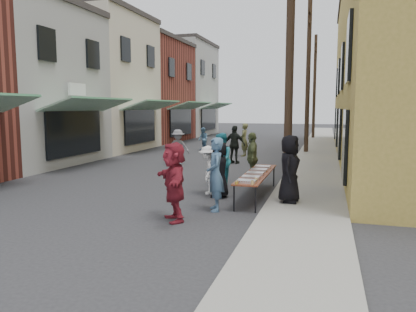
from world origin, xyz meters
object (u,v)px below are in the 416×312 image
Objects in this scene: catering_tray_sausage at (247,181)px; guest_front_c at (221,160)px; utility_pole_near at (290,51)px; serving_table at (257,174)px; server at (289,169)px; guest_front_a at (220,170)px; utility_pole_far at (314,87)px; utility_pole_mid at (308,78)px.

guest_front_c is at bearing 116.48° from catering_tray_sausage.
guest_front_c is at bearing 168.26° from utility_pole_near.
serving_table is 8.00× the size of catering_tray_sausage.
server is (1.05, 0.86, 0.26)m from catering_tray_sausage.
guest_front_c is at bearing -157.99° from guest_front_a.
serving_table is 1.65m from catering_tray_sausage.
utility_pole_far is 25.16m from serving_table.
catering_tray_sausage is 0.29× the size of guest_front_a.
utility_pole_mid reaches higher than serving_table.
utility_pole_far reaches higher than guest_front_c.
utility_pole_near is at bearing -90.00° from utility_pole_far.
server is (0.22, -25.66, -3.45)m from utility_pole_far.
guest_front_c is (-2.33, -23.52, -3.56)m from utility_pole_far.
guest_front_c is at bearing -95.65° from utility_pole_far.
utility_pole_near is at bearing 13.16° from server.
serving_table is 2.11× the size of server.
utility_pole_near is 2.25× the size of serving_table.
utility_pole_mid reaches higher than server.
utility_pole_mid is at bearing -90.00° from utility_pole_far.
guest_front_a is (-1.10, 1.32, 0.08)m from catering_tray_sausage.
utility_pole_near is 3.83m from server.
guest_front_c is 3.33m from server.
utility_pole_near reaches higher than guest_front_c.
utility_pole_far is 25.52m from guest_front_a.
serving_table is 2.12× the size of guest_front_c.
utility_pole_far is 26.78m from catering_tray_sausage.
utility_pole_mid is 13.82m from guest_front_a.
guest_front_c is 0.99× the size of server.
utility_pole_far reaches higher than serving_table.
utility_pole_mid is (0.00, 12.00, 0.00)m from utility_pole_near.
utility_pole_near is 5.20× the size of guest_front_a.
utility_pole_near is 4.74× the size of server.
guest_front_c reaches higher than catering_tray_sausage.
utility_pole_near is 4.28m from guest_front_a.
utility_pole_far is 18.00× the size of catering_tray_sausage.
server is (0.22, -13.66, -3.45)m from utility_pole_mid.
utility_pole_mid is 1.00× the size of utility_pole_far.
catering_tray_sausage is 0.26× the size of server.
server is at bearing -89.51° from utility_pole_far.
utility_pole_near is 24.00m from utility_pole_far.
utility_pole_far is at bearing -175.69° from guest_front_a.
utility_pole_near is at bearing -90.00° from utility_pole_mid.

